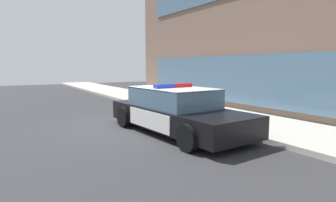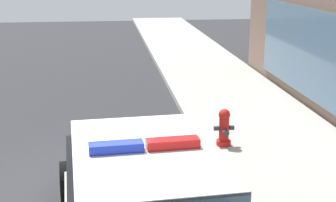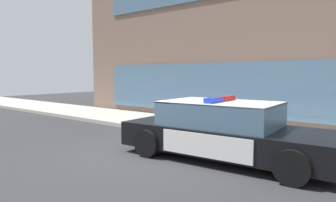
# 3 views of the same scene
# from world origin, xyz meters

# --- Properties ---
(ground) EXTENTS (48.00, 48.00, 0.00)m
(ground) POSITION_xyz_m (0.00, 0.00, 0.00)
(ground) COLOR #303033
(sidewalk) EXTENTS (48.00, 3.06, 0.15)m
(sidewalk) POSITION_xyz_m (0.00, 3.81, 0.07)
(sidewalk) COLOR #B2ADA3
(sidewalk) RESTS_ON ground
(fire_hydrant) EXTENTS (0.34, 0.39, 0.73)m
(fire_hydrant) POSITION_xyz_m (-1.44, 2.71, 0.50)
(fire_hydrant) COLOR red
(fire_hydrant) RESTS_ON sidewalk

